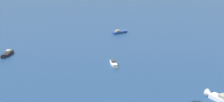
{
  "coord_description": "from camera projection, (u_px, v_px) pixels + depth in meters",
  "views": [
    {
      "loc": [
        88.84,
        57.91,
        49.11
      ],
      "look_at": [
        0.0,
        0.0,
        15.79
      ],
      "focal_mm": 64.95,
      "sensor_mm": 36.0,
      "label": 1
    }
  ],
  "objects": [
    {
      "name": "motorboat_inshore",
      "position": [
        114.0,
        64.0,
        146.82
      ],
      "size": [
        6.6,
        6.31,
        2.11
      ],
      "color": "white",
      "rests_on": "ground_plane"
    },
    {
      "name": "motorboat_far_port",
      "position": [
        218.0,
        97.0,
        118.0
      ],
      "size": [
        6.46,
        10.32,
        2.94
      ],
      "color": "white",
      "rests_on": "ground_plane"
    },
    {
      "name": "motorboat_near_centre",
      "position": [
        7.0,
        54.0,
        157.68
      ],
      "size": [
        8.34,
        5.27,
        2.38
      ],
      "color": "black",
      "rests_on": "ground_plane"
    },
    {
      "name": "motorboat_trailing",
      "position": [
        120.0,
        32.0,
        190.46
      ],
      "size": [
        7.59,
        4.91,
        2.17
      ],
      "color": "#23478C",
      "rests_on": "ground_plane"
    }
  ]
}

